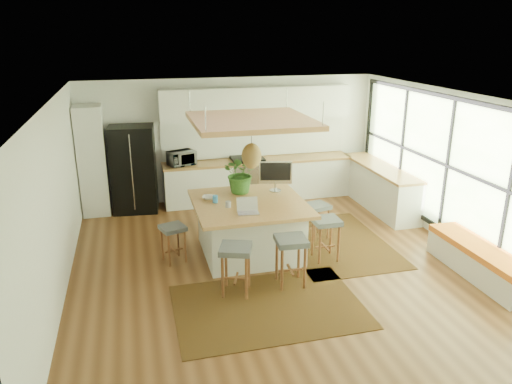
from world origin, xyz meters
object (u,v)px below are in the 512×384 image
object	(u,v)px
fridge	(134,168)
island	(249,227)
stool_near_left	(236,271)
stool_near_right	(291,263)
laptop	(248,206)
microwave	(181,157)
stool_left_side	(174,242)
stool_right_front	(325,240)
stool_right_back	(317,220)
monitor	(275,177)
island_plant	(241,177)

from	to	relation	value
fridge	island	xyz separation A→B (m)	(1.84, -2.64, -0.46)
stool_near_left	stool_near_right	world-z (taller)	stool_near_right
laptop	microwave	xyz separation A→B (m)	(-0.69, 3.16, 0.06)
stool_left_side	stool_right_front	bearing A→B (deg)	-12.71
fridge	stool_near_right	distance (m)	4.48
island	laptop	xyz separation A→B (m)	(-0.14, -0.52, 0.58)
fridge	island	bearing A→B (deg)	-49.39
stool_right_back	stool_left_side	bearing A→B (deg)	-173.09
fridge	monitor	distance (m)	3.28
stool_near_left	island_plant	distance (m)	2.06
stool_near_left	stool_near_right	size ratio (longest dim) A/B	0.98
stool_near_left	laptop	world-z (taller)	laptop
laptop	microwave	size ratio (longest dim) A/B	0.65
island_plant	fridge	bearing A→B (deg)	130.85
stool_right_front	microwave	distance (m)	3.85
island	stool_near_right	world-z (taller)	island
stool_left_side	microwave	world-z (taller)	microwave
laptop	microwave	bearing A→B (deg)	107.84
microwave	monitor	bearing A→B (deg)	-78.21
fridge	island_plant	xyz separation A→B (m)	(1.83, -2.11, 0.29)
stool_right_front	microwave	bearing A→B (deg)	121.95
laptop	monitor	world-z (taller)	monitor
laptop	island_plant	xyz separation A→B (m)	(0.13, 1.05, 0.16)
fridge	monitor	world-z (taller)	fridge
island	stool_near_left	size ratio (longest dim) A/B	2.46
stool_near_right	fridge	bearing A→B (deg)	119.30
stool_right_front	stool_near_right	bearing A→B (deg)	-141.26
stool_right_front	laptop	bearing A→B (deg)	177.93
monitor	microwave	size ratio (longest dim) A/B	1.09
island	stool_near_left	world-z (taller)	island
laptop	stool_near_left	bearing A→B (deg)	-110.48
stool_near_right	stool_left_side	xyz separation A→B (m)	(-1.63, 1.22, 0.00)
stool_right_back	stool_near_right	bearing A→B (deg)	-123.48
stool_right_front	island_plant	bearing A→B (deg)	137.13
fridge	stool_near_left	bearing A→B (deg)	-65.60
laptop	monitor	xyz separation A→B (m)	(0.73, 0.97, 0.14)
stool_near_right	stool_right_front	distance (m)	1.07
stool_right_front	monitor	size ratio (longest dim) A/B	1.22
stool_left_side	island_plant	world-z (taller)	island_plant
stool_right_back	island_plant	size ratio (longest dim) A/B	0.90
fridge	monitor	size ratio (longest dim) A/B	3.04
stool_near_left	laptop	bearing A→B (deg)	64.02
stool_near_left	stool_right_front	xyz separation A→B (m)	(1.68, 0.71, 0.00)
stool_near_right	laptop	xyz separation A→B (m)	(-0.48, 0.71, 0.70)
island_plant	stool_near_left	bearing A→B (deg)	-105.48
stool_right_back	laptop	size ratio (longest dim) A/B	1.85
stool_near_right	microwave	xyz separation A→B (m)	(-1.17, 3.87, 0.76)
stool_left_side	microwave	xyz separation A→B (m)	(0.46, 2.65, 0.76)
stool_left_side	laptop	world-z (taller)	laptop
fridge	microwave	bearing A→B (deg)	5.83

